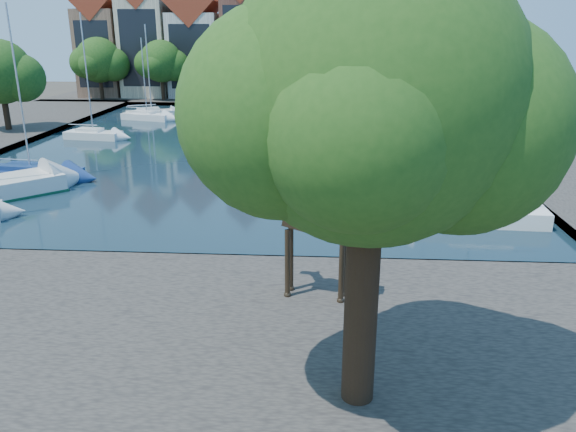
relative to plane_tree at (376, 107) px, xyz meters
name	(u,v)px	position (x,y,z in m)	size (l,w,h in m)	color
ground	(163,264)	(-7.62, 9.01, -7.67)	(160.00, 160.00, 0.00)	#38332B
water_basin	(244,146)	(-7.62, 33.01, -7.63)	(38.00, 50.00, 0.08)	black
near_quay	(96,351)	(-7.62, 2.01, -7.42)	(50.00, 14.00, 0.50)	#44403A
far_quay	(276,97)	(-7.62, 65.01, -7.42)	(60.00, 16.00, 0.50)	#44403A
right_quay	(558,148)	(17.38, 33.01, -7.42)	(14.00, 52.00, 0.50)	#44403A
plane_tree	(376,107)	(0.00, 0.00, 0.00)	(8.32, 6.40, 10.62)	#332114
townhouse_west_end	(105,42)	(-30.62, 64.99, -0.31)	(5.44, 9.18, 14.93)	brown
townhouse_west_mid	(149,36)	(-24.62, 64.99, 0.56)	(5.94, 9.18, 16.79)	beige
townhouse_west_inner	(197,43)	(-18.12, 64.99, -0.32)	(6.43, 9.18, 15.15)	silver
townhouse_center	(246,35)	(-11.62, 64.99, 0.69)	(5.44, 9.18, 16.93)	brown
townhouse_east_inner	(291,40)	(-5.62, 64.99, 0.06)	(5.94, 9.18, 15.79)	tan
townhouse_east_mid	(341,37)	(0.88, 64.99, 0.43)	(6.43, 9.18, 16.65)	beige
townhouse_east_end	(391,45)	(7.38, 64.99, -0.56)	(5.44, 9.18, 14.43)	brown
far_tree_far_west	(99,62)	(-29.51, 59.50, -2.49)	(7.28, 5.60, 7.68)	#332114
far_tree_west	(162,63)	(-21.52, 59.50, -2.60)	(6.76, 5.20, 7.36)	#332114
far_tree_mid_west	(225,61)	(-13.51, 59.50, -2.38)	(7.80, 6.00, 8.00)	#332114
far_tree_mid_east	(289,63)	(-5.52, 59.50, -2.54)	(7.02, 5.40, 7.52)	#332114
far_tree_east	(355,62)	(2.49, 59.50, -2.43)	(7.54, 5.80, 7.84)	#332114
far_tree_far_east	(421,64)	(10.48, 59.50, -2.60)	(6.76, 5.20, 7.36)	#332114
side_tree_left_far	(1,74)	(-29.51, 37.00, -2.29)	(7.28, 5.60, 7.88)	#332114
giraffe_statue	(309,217)	(-1.53, 5.55, -4.33)	(4.05, 1.10, 5.79)	#37291B
sailboat_left_b	(31,171)	(-19.62, 21.58, -7.07)	(6.45, 2.89, 10.55)	navy
sailboat_left_c	(93,133)	(-21.03, 35.15, -7.06)	(5.01, 2.30, 10.36)	silver
sailboat_left_d	(147,115)	(-19.62, 45.94, -7.08)	(5.53, 3.10, 8.21)	white
sailboat_left_e	(152,112)	(-19.62, 47.60, -7.02)	(5.51, 3.86, 9.51)	silver
sailboat_right_a	(473,209)	(6.38, 15.08, -6.98)	(7.08, 2.81, 10.74)	white
sailboat_right_b	(432,143)	(7.38, 32.18, -6.99)	(8.11, 3.24, 11.72)	navy
sailboat_right_c	(415,125)	(7.38, 41.12, -7.07)	(4.55, 1.67, 9.72)	white
sailboat_right_d	(396,120)	(5.87, 43.38, -6.97)	(5.53, 2.52, 9.19)	silver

